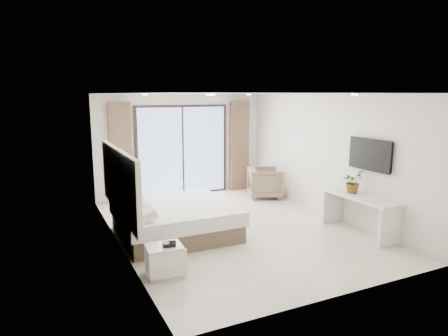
{
  "coord_description": "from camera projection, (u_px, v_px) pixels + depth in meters",
  "views": [
    {
      "loc": [
        -3.55,
        -6.93,
        2.68
      ],
      "look_at": [
        -0.05,
        0.4,
        1.18
      ],
      "focal_mm": 32.0,
      "sensor_mm": 36.0,
      "label": 1
    }
  ],
  "objects": [
    {
      "name": "phone",
      "position": [
        169.0,
        244.0,
        5.87
      ],
      "size": [
        0.2,
        0.17,
        0.06
      ],
      "primitive_type": "cube",
      "rotation": [
        0.0,
        0.0,
        -0.14
      ],
      "color": "black",
      "rests_on": "nightstand"
    },
    {
      "name": "nightstand",
      "position": [
        164.0,
        261.0,
        5.95
      ],
      "size": [
        0.55,
        0.47,
        0.48
      ],
      "rotation": [
        0.0,
        0.0,
        -0.08
      ],
      "color": "silver",
      "rests_on": "ground"
    },
    {
      "name": "bed",
      "position": [
        174.0,
        220.0,
        7.67
      ],
      "size": [
        2.14,
        2.03,
        0.74
      ],
      "color": "brown",
      "rests_on": "ground"
    },
    {
      "name": "plant",
      "position": [
        352.0,
        184.0,
        7.85
      ],
      "size": [
        0.53,
        0.56,
        0.35
      ],
      "primitive_type": "imported",
      "rotation": [
        0.0,
        0.0,
        0.35
      ],
      "color": "#33662D",
      "rests_on": "console_desk"
    },
    {
      "name": "console_desk",
      "position": [
        359.0,
        205.0,
        7.73
      ],
      "size": [
        0.53,
        1.68,
        0.77
      ],
      "color": "silver",
      "rests_on": "ground"
    },
    {
      "name": "ground",
      "position": [
        235.0,
        228.0,
        8.14
      ],
      "size": [
        6.2,
        6.2,
        0.0
      ],
      "primitive_type": "plane",
      "color": "beige",
      "rests_on": "ground"
    },
    {
      "name": "armchair",
      "position": [
        265.0,
        181.0,
        10.49
      ],
      "size": [
        1.04,
        1.07,
        0.86
      ],
      "primitive_type": "imported",
      "rotation": [
        0.0,
        0.0,
        1.19
      ],
      "color": "#7B6E51",
      "rests_on": "ground"
    },
    {
      "name": "room_shell",
      "position": [
        211.0,
        147.0,
        8.42
      ],
      "size": [
        4.62,
        6.22,
        2.72
      ],
      "color": "silver",
      "rests_on": "ground"
    }
  ]
}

